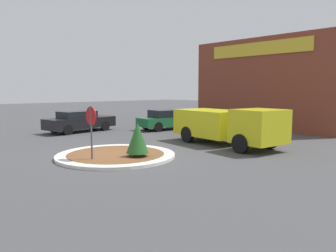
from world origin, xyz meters
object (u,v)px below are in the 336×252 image
(parked_sedan_green, at_px, (167,119))
(parked_sedan_black, at_px, (80,121))
(stop_sign, at_px, (91,123))
(utility_truck, at_px, (226,124))

(parked_sedan_green, xyz_separation_m, parked_sedan_black, (-3.10, -5.28, 0.01))
(stop_sign, bearing_deg, parked_sedan_black, 154.22)
(stop_sign, bearing_deg, utility_truck, 79.93)
(utility_truck, bearing_deg, parked_sedan_black, -157.02)
(stop_sign, height_order, parked_sedan_black, stop_sign)
(stop_sign, bearing_deg, parked_sedan_green, 121.34)
(utility_truck, xyz_separation_m, parked_sedan_black, (-10.20, -2.75, -0.35))
(stop_sign, distance_m, parked_sedan_green, 11.27)
(stop_sign, relative_size, parked_sedan_green, 0.48)
(stop_sign, relative_size, utility_truck, 0.35)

